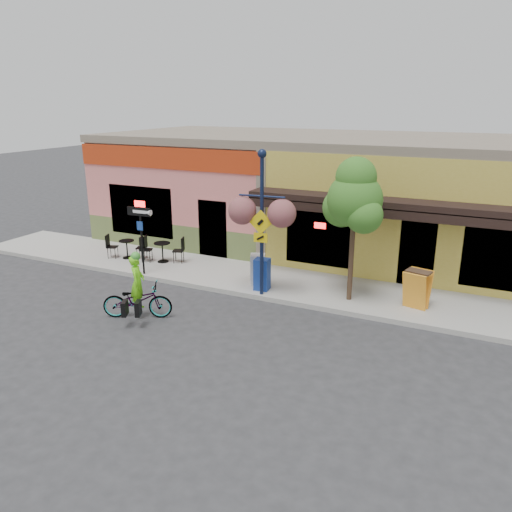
{
  "coord_description": "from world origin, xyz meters",
  "views": [
    {
      "loc": [
        6.2,
        -12.33,
        5.83
      ],
      "look_at": [
        0.17,
        0.5,
        1.4
      ],
      "focal_mm": 35.0,
      "sensor_mm": 36.0,
      "label": 1
    }
  ],
  "objects_px": {
    "bicycle": "(137,300)",
    "lamp_post": "(262,224)",
    "cyclist_rider": "(138,291)",
    "newspaper_box_grey": "(258,269)",
    "street_tree": "(353,230)",
    "building": "(324,191)",
    "one_way_sign": "(142,241)",
    "newspaper_box_blue": "(262,274)"
  },
  "relations": [
    {
      "from": "lamp_post",
      "to": "newspaper_box_grey",
      "type": "xyz_separation_m",
      "value": [
        -0.48,
        0.76,
        -1.7
      ]
    },
    {
      "from": "newspaper_box_blue",
      "to": "street_tree",
      "type": "relative_size",
      "value": 0.24
    },
    {
      "from": "cyclist_rider",
      "to": "newspaper_box_grey",
      "type": "height_order",
      "value": "cyclist_rider"
    },
    {
      "from": "cyclist_rider",
      "to": "street_tree",
      "type": "bearing_deg",
      "value": -80.13
    },
    {
      "from": "building",
      "to": "street_tree",
      "type": "distance_m",
      "value": 6.73
    },
    {
      "from": "building",
      "to": "bicycle",
      "type": "relative_size",
      "value": 9.43
    },
    {
      "from": "lamp_post",
      "to": "street_tree",
      "type": "height_order",
      "value": "lamp_post"
    },
    {
      "from": "lamp_post",
      "to": "newspaper_box_blue",
      "type": "height_order",
      "value": "lamp_post"
    },
    {
      "from": "building",
      "to": "one_way_sign",
      "type": "height_order",
      "value": "building"
    },
    {
      "from": "one_way_sign",
      "to": "newspaper_box_blue",
      "type": "distance_m",
      "value": 4.35
    },
    {
      "from": "cyclist_rider",
      "to": "newspaper_box_blue",
      "type": "distance_m",
      "value": 3.89
    },
    {
      "from": "one_way_sign",
      "to": "street_tree",
      "type": "xyz_separation_m",
      "value": [
        6.97,
        0.74,
        0.97
      ]
    },
    {
      "from": "bicycle",
      "to": "one_way_sign",
      "type": "bearing_deg",
      "value": 9.84
    },
    {
      "from": "newspaper_box_grey",
      "to": "street_tree",
      "type": "bearing_deg",
      "value": -23.29
    },
    {
      "from": "lamp_post",
      "to": "street_tree",
      "type": "relative_size",
      "value": 1.03
    },
    {
      "from": "cyclist_rider",
      "to": "one_way_sign",
      "type": "bearing_deg",
      "value": 10.55
    },
    {
      "from": "street_tree",
      "to": "bicycle",
      "type": "bearing_deg",
      "value": -145.78
    },
    {
      "from": "one_way_sign",
      "to": "newspaper_box_blue",
      "type": "xyz_separation_m",
      "value": [
        4.28,
        0.37,
        -0.66
      ]
    },
    {
      "from": "bicycle",
      "to": "cyclist_rider",
      "type": "xyz_separation_m",
      "value": [
        0.05,
        0.0,
        0.28
      ]
    },
    {
      "from": "lamp_post",
      "to": "one_way_sign",
      "type": "bearing_deg",
      "value": 173.82
    },
    {
      "from": "lamp_post",
      "to": "newspaper_box_blue",
      "type": "distance_m",
      "value": 1.74
    },
    {
      "from": "one_way_sign",
      "to": "newspaper_box_grey",
      "type": "xyz_separation_m",
      "value": [
        3.95,
        0.76,
        -0.67
      ]
    },
    {
      "from": "bicycle",
      "to": "newspaper_box_grey",
      "type": "distance_m",
      "value": 4.06
    },
    {
      "from": "bicycle",
      "to": "newspaper_box_blue",
      "type": "distance_m",
      "value": 3.92
    },
    {
      "from": "building",
      "to": "newspaper_box_grey",
      "type": "height_order",
      "value": "building"
    },
    {
      "from": "building",
      "to": "lamp_post",
      "type": "distance_m",
      "value": 6.86
    },
    {
      "from": "one_way_sign",
      "to": "street_tree",
      "type": "distance_m",
      "value": 7.08
    },
    {
      "from": "bicycle",
      "to": "newspaper_box_grey",
      "type": "xyz_separation_m",
      "value": [
        2.08,
        3.49,
        0.14
      ]
    },
    {
      "from": "building",
      "to": "cyclist_rider",
      "type": "bearing_deg",
      "value": -103.1
    },
    {
      "from": "lamp_post",
      "to": "newspaper_box_blue",
      "type": "bearing_deg",
      "value": 106.35
    },
    {
      "from": "lamp_post",
      "to": "one_way_sign",
      "type": "relative_size",
      "value": 1.89
    },
    {
      "from": "bicycle",
      "to": "newspaper_box_blue",
      "type": "relative_size",
      "value": 1.92
    },
    {
      "from": "bicycle",
      "to": "lamp_post",
      "type": "bearing_deg",
      "value": -67.83
    },
    {
      "from": "building",
      "to": "one_way_sign",
      "type": "xyz_separation_m",
      "value": [
        -4.15,
        -6.85,
        -0.94
      ]
    },
    {
      "from": "newspaper_box_blue",
      "to": "one_way_sign",
      "type": "bearing_deg",
      "value": 179.26
    },
    {
      "from": "one_way_sign",
      "to": "lamp_post",
      "type": "bearing_deg",
      "value": -3.09
    },
    {
      "from": "lamp_post",
      "to": "newspaper_box_blue",
      "type": "xyz_separation_m",
      "value": [
        -0.15,
        0.37,
        -1.69
      ]
    },
    {
      "from": "cyclist_rider",
      "to": "one_way_sign",
      "type": "height_order",
      "value": "one_way_sign"
    },
    {
      "from": "building",
      "to": "cyclist_rider",
      "type": "relative_size",
      "value": 11.59
    },
    {
      "from": "bicycle",
      "to": "street_tree",
      "type": "xyz_separation_m",
      "value": [
        5.1,
        3.47,
        1.78
      ]
    },
    {
      "from": "bicycle",
      "to": "cyclist_rider",
      "type": "bearing_deg",
      "value": -114.61
    },
    {
      "from": "building",
      "to": "bicycle",
      "type": "height_order",
      "value": "building"
    }
  ]
}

